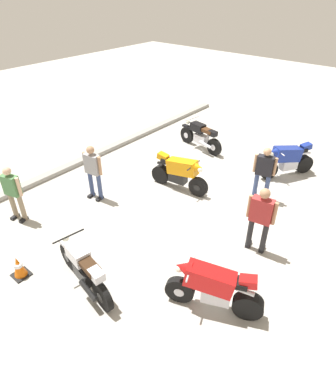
% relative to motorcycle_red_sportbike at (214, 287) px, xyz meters
% --- Properties ---
extents(ground_plane, '(40.00, 40.00, 0.00)m').
position_rel_motorcycle_red_sportbike_xyz_m(ground_plane, '(3.05, 2.36, -0.59)').
color(ground_plane, '#ADAAA3').
extents(curb_edge, '(14.00, 0.30, 0.15)m').
position_rel_motorcycle_red_sportbike_xyz_m(curb_edge, '(3.05, 6.96, -0.52)').
color(curb_edge, gray).
rests_on(curb_edge, ground).
extents(motorcycle_red_sportbike, '(1.01, 1.87, 1.14)m').
position_rel_motorcycle_red_sportbike_xyz_m(motorcycle_red_sportbike, '(0.00, 0.00, 0.00)').
color(motorcycle_red_sportbike, black).
rests_on(motorcycle_red_sportbike, ground).
extents(motorcycle_black_cruiser, '(0.77, 2.08, 1.09)m').
position_rel_motorcycle_red_sportbike_xyz_m(motorcycle_black_cruiser, '(5.80, 4.38, -0.07)').
color(motorcycle_black_cruiser, black).
rests_on(motorcycle_black_cruiser, ground).
extents(motorcycle_orange_sportbike, '(0.70, 1.96, 1.14)m').
position_rel_motorcycle_red_sportbike_xyz_m(motorcycle_orange_sportbike, '(3.05, 3.22, 0.00)').
color(motorcycle_orange_sportbike, black).
rests_on(motorcycle_orange_sportbike, ground).
extents(motorcycle_blue_sportbike, '(1.77, 1.18, 1.14)m').
position_rel_motorcycle_red_sportbike_xyz_m(motorcycle_blue_sportbike, '(5.97, 1.04, 0.00)').
color(motorcycle_blue_sportbike, black).
rests_on(motorcycle_blue_sportbike, ground).
extents(motorcycle_silver_cruiser, '(0.77, 2.08, 1.09)m').
position_rel_motorcycle_red_sportbike_xyz_m(motorcycle_silver_cruiser, '(-1.26, 2.37, -0.07)').
color(motorcycle_silver_cruiser, black).
rests_on(motorcycle_silver_cruiser, ground).
extents(person_in_red_shirt, '(0.37, 0.67, 1.75)m').
position_rel_motorcycle_red_sportbike_xyz_m(person_in_red_shirt, '(2.08, 0.13, 0.41)').
color(person_in_red_shirt, '#262628').
rests_on(person_in_red_shirt, ground).
extents(person_in_gray_shirt, '(0.36, 0.66, 1.68)m').
position_rel_motorcycle_red_sportbike_xyz_m(person_in_gray_shirt, '(1.09, 4.84, 0.37)').
color(person_in_gray_shirt, '#384772').
rests_on(person_in_gray_shirt, ground).
extents(person_in_black_shirt, '(0.41, 0.64, 1.65)m').
position_rel_motorcycle_red_sportbike_xyz_m(person_in_black_shirt, '(4.19, 1.07, 0.34)').
color(person_in_black_shirt, '#384772').
rests_on(person_in_black_shirt, ground).
extents(person_in_green_shirt, '(0.41, 0.63, 1.60)m').
position_rel_motorcycle_red_sportbike_xyz_m(person_in_green_shirt, '(-0.92, 5.64, 0.30)').
color(person_in_green_shirt, gray).
rests_on(person_in_green_shirt, ground).
extents(traffic_cone, '(0.36, 0.36, 0.53)m').
position_rel_motorcycle_red_sportbike_xyz_m(traffic_cone, '(-2.01, 3.73, -0.33)').
color(traffic_cone, black).
rests_on(traffic_cone, ground).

